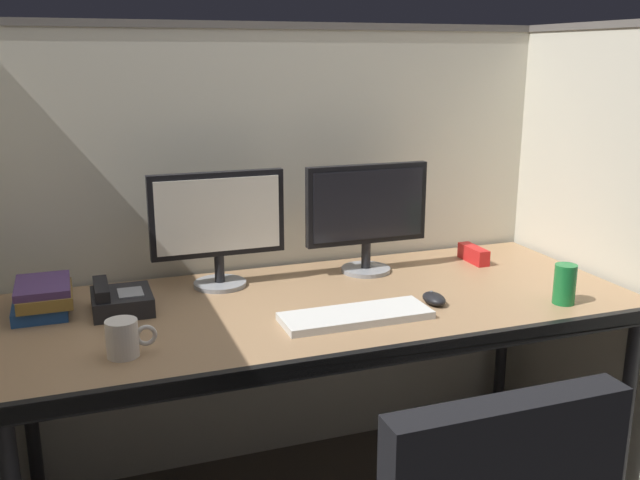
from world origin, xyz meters
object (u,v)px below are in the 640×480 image
(monitor_left, at_px, (218,221))
(book_stack, at_px, (43,298))
(desk_phone, at_px, (120,300))
(soda_can, at_px, (565,284))
(desk, at_px, (327,317))
(red_stapler, at_px, (473,254))
(keyboard_main, at_px, (356,316))
(monitor_right, at_px, (367,211))
(coffee_mug, at_px, (124,338))
(computer_mouse, at_px, (434,299))

(monitor_left, height_order, book_stack, monitor_left)
(desk_phone, distance_m, soda_can, 1.32)
(desk, relative_size, red_stapler, 12.67)
(desk_phone, bearing_deg, keyboard_main, -25.41)
(monitor_left, relative_size, soda_can, 3.52)
(soda_can, bearing_deg, desk, 159.38)
(monitor_right, height_order, coffee_mug, monitor_right)
(desk, bearing_deg, red_stapler, 19.10)
(monitor_left, bearing_deg, book_stack, -172.30)
(monitor_left, xyz_separation_m, book_stack, (-0.53, -0.07, -0.17))
(keyboard_main, distance_m, desk_phone, 0.69)
(monitor_right, distance_m, desk_phone, 0.86)
(keyboard_main, relative_size, book_stack, 1.97)
(monitor_right, xyz_separation_m, keyboard_main, (-0.21, -0.41, -0.20))
(computer_mouse, xyz_separation_m, book_stack, (-1.11, 0.31, 0.03))
(monitor_right, bearing_deg, monitor_left, 178.09)
(computer_mouse, relative_size, coffee_mug, 0.76)
(red_stapler, bearing_deg, desk, -160.90)
(coffee_mug, bearing_deg, computer_mouse, 4.68)
(desk, bearing_deg, desk_phone, 167.38)
(keyboard_main, xyz_separation_m, computer_mouse, (0.27, 0.04, 0.01))
(desk, height_order, red_stapler, red_stapler)
(desk_phone, bearing_deg, computer_mouse, -16.10)
(keyboard_main, xyz_separation_m, red_stapler, (0.62, 0.39, 0.02))
(book_stack, bearing_deg, red_stapler, 1.38)
(coffee_mug, bearing_deg, desk_phone, 87.36)
(book_stack, bearing_deg, desk_phone, -14.96)
(computer_mouse, distance_m, book_stack, 1.15)
(computer_mouse, relative_size, soda_can, 0.79)
(desk, xyz_separation_m, coffee_mug, (-0.61, -0.20, 0.10))
(monitor_left, distance_m, computer_mouse, 0.72)
(desk, distance_m, red_stapler, 0.69)
(keyboard_main, bearing_deg, red_stapler, 31.91)
(computer_mouse, relative_size, desk_phone, 0.51)
(keyboard_main, distance_m, red_stapler, 0.73)
(monitor_right, relative_size, computer_mouse, 4.48)
(monitor_right, relative_size, red_stapler, 2.87)
(coffee_mug, bearing_deg, desk, 18.01)
(soda_can, bearing_deg, red_stapler, 92.27)
(keyboard_main, bearing_deg, computer_mouse, 8.04)
(desk, distance_m, keyboard_main, 0.18)
(soda_can, bearing_deg, monitor_right, 131.11)
(red_stapler, height_order, book_stack, book_stack)
(monitor_left, bearing_deg, computer_mouse, -34.11)
(desk, bearing_deg, book_stack, 166.76)
(monitor_left, bearing_deg, desk, -43.83)
(soda_can, relative_size, coffee_mug, 0.97)
(monitor_left, relative_size, coffee_mug, 3.41)
(coffee_mug, bearing_deg, soda_can, -2.36)
(coffee_mug, height_order, book_stack, coffee_mug)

